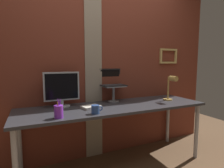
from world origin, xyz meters
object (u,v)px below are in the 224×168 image
(pen_cup, at_px, (59,112))
(coffee_mug, at_px, (96,109))
(laptop, at_px, (112,81))
(monitor, at_px, (62,88))
(desk_lamp, at_px, (171,85))

(pen_cup, bearing_deg, coffee_mug, 0.01)
(laptop, bearing_deg, monitor, -174.46)
(pen_cup, height_order, coffee_mug, pen_cup)
(coffee_mug, bearing_deg, desk_lamp, 9.05)
(monitor, bearing_deg, desk_lamp, -10.90)
(monitor, relative_size, desk_lamp, 1.19)
(laptop, bearing_deg, pen_cup, -146.15)
(pen_cup, bearing_deg, desk_lamp, 6.90)
(monitor, relative_size, coffee_mug, 3.39)
(pen_cup, bearing_deg, laptop, 33.85)
(monitor, distance_m, coffee_mug, 0.55)
(coffee_mug, bearing_deg, pen_cup, -179.99)
(laptop, xyz_separation_m, pen_cup, (-0.76, -0.51, -0.21))
(desk_lamp, bearing_deg, coffee_mug, -170.95)
(monitor, height_order, pen_cup, monitor)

